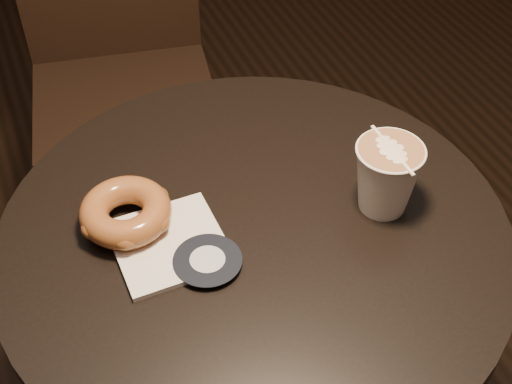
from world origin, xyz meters
TOP-DOWN VIEW (x-y plane):
  - cafe_table at (0.00, 0.00)m, footprint 0.70×0.70m
  - chair at (-0.00, 0.82)m, footprint 0.48×0.48m
  - pastry_bag at (-0.12, 0.01)m, footprint 0.14×0.14m
  - doughnut at (-0.16, 0.07)m, footprint 0.12×0.12m
  - latte_cup at (0.18, -0.03)m, footprint 0.09×0.09m

SIDE VIEW (x-z plane):
  - cafe_table at x=0.00m, z-range 0.18..0.93m
  - chair at x=0.00m, z-range 0.06..1.09m
  - pastry_bag at x=-0.12m, z-range 0.75..0.76m
  - doughnut at x=-0.16m, z-range 0.76..0.80m
  - latte_cup at x=0.18m, z-range 0.75..0.85m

